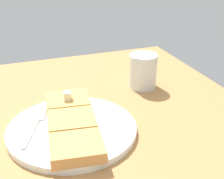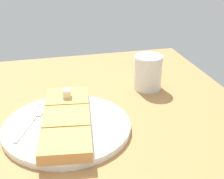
# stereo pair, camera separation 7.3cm
# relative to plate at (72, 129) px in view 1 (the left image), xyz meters

# --- Properties ---
(table_surface) EXTENTS (0.99, 0.99, 0.02)m
(table_surface) POSITION_rel_plate_xyz_m (0.04, -0.06, -0.02)
(table_surface) COLOR #A87743
(table_surface) RESTS_ON ground
(plate) EXTENTS (0.27, 0.27, 0.01)m
(plate) POSITION_rel_plate_xyz_m (0.00, 0.00, 0.00)
(plate) COLOR white
(plate) RESTS_ON table_surface
(toast_slice_left) EXTENTS (0.10, 0.11, 0.02)m
(toast_slice_left) POSITION_rel_plate_xyz_m (-0.09, 0.01, 0.02)
(toast_slice_left) COLOR tan
(toast_slice_left) RESTS_ON plate
(toast_slice_middle) EXTENTS (0.10, 0.11, 0.02)m
(toast_slice_middle) POSITION_rel_plate_xyz_m (-0.00, 0.00, 0.02)
(toast_slice_middle) COLOR tan
(toast_slice_middle) RESTS_ON plate
(toast_slice_right) EXTENTS (0.10, 0.11, 0.02)m
(toast_slice_right) POSITION_rel_plate_xyz_m (0.09, -0.01, 0.02)
(toast_slice_right) COLOR tan
(toast_slice_right) RESTS_ON plate
(butter_pat_primary) EXTENTS (0.02, 0.02, 0.02)m
(butter_pat_primary) POSITION_rel_plate_xyz_m (-0.08, 0.01, 0.04)
(butter_pat_primary) COLOR beige
(butter_pat_primary) RESTS_ON toast_slice_left
(fork) EXTENTS (0.15, 0.08, 0.00)m
(fork) POSITION_rel_plate_xyz_m (-0.04, -0.07, 0.01)
(fork) COLOR silver
(fork) RESTS_ON plate
(syrup_jar) EXTENTS (0.08, 0.08, 0.09)m
(syrup_jar) POSITION_rel_plate_xyz_m (-0.15, 0.23, 0.04)
(syrup_jar) COLOR #5D2D09
(syrup_jar) RESTS_ON table_surface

